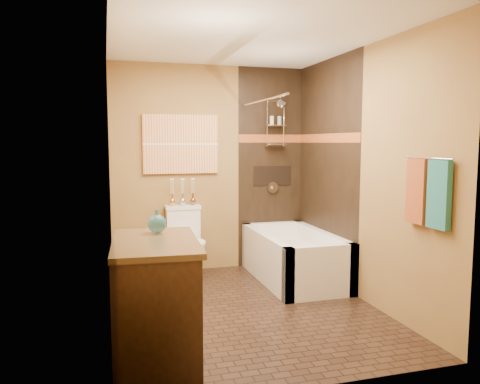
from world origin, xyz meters
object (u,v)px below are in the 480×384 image
object	(u,v)px
bathtub	(294,261)
toilet	(186,242)
vanity	(155,299)
sunset_painting	(181,144)

from	to	relation	value
bathtub	toilet	bearing A→B (deg)	158.75
toilet	vanity	size ratio (longest dim) A/B	0.80
sunset_painting	toilet	distance (m)	1.17
sunset_painting	vanity	size ratio (longest dim) A/B	0.88
sunset_painting	toilet	xyz separation A→B (m)	(-0.00, -0.27, -1.13)
sunset_painting	toilet	world-z (taller)	sunset_painting
sunset_painting	toilet	size ratio (longest dim) A/B	1.09
bathtub	vanity	distance (m)	2.31
toilet	vanity	bearing A→B (deg)	-104.90
sunset_painting	vanity	xyz separation A→B (m)	(-0.55, -2.25, -1.11)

